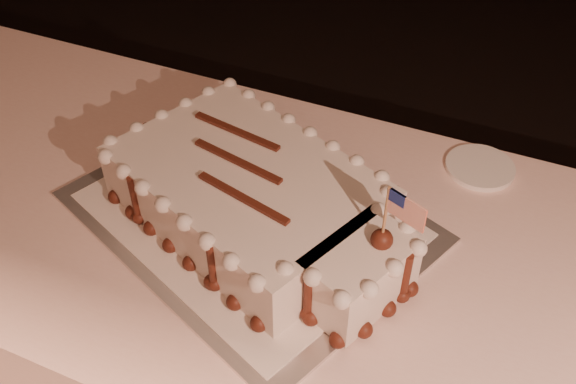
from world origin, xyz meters
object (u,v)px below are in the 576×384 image
at_px(banquet_table, 318,361).
at_px(sheet_cake, 260,201).
at_px(cake_board, 249,216).
at_px(side_plate, 480,167).

bearing_deg(banquet_table, sheet_cake, -178.11).
bearing_deg(sheet_cake, banquet_table, 1.89).
bearing_deg(cake_board, banquet_table, 19.22).
bearing_deg(cake_board, sheet_cake, 0.41).
distance_m(cake_board, sheet_cake, 0.07).
bearing_deg(banquet_table, cake_board, 176.99).
bearing_deg(banquet_table, side_plate, 56.32).
distance_m(banquet_table, sheet_cake, 0.46).
relative_size(cake_board, side_plate, 4.47).
bearing_deg(sheet_cake, side_plate, 43.89).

